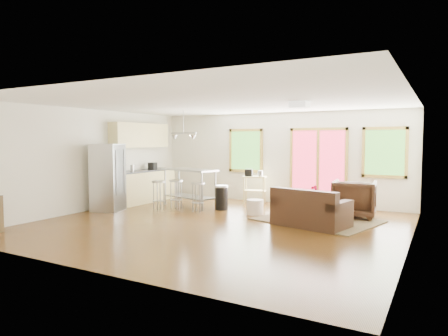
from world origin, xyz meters
The scene contains 28 objects.
floor centered at (0.00, 0.00, -0.01)m, with size 7.50×7.00×0.02m, color #3B220B.
ceiling centered at (0.00, 0.00, 2.61)m, with size 7.50×7.00×0.02m, color white.
back_wall centered at (0.00, 3.51, 1.30)m, with size 7.50×0.02×2.60m, color silver.
left_wall centered at (-3.76, 0.00, 1.30)m, with size 0.02×7.00×2.60m, color silver.
right_wall centered at (3.76, 0.00, 1.30)m, with size 0.02×7.00×2.60m, color silver.
front_wall centered at (0.00, -3.51, 1.30)m, with size 7.50×0.02×2.60m, color silver.
window_left centered at (-1.00, 3.46, 1.50)m, with size 1.10×0.05×1.30m.
french_doors centered at (1.20, 3.46, 1.10)m, with size 1.60×0.05×2.10m.
window_right centered at (2.90, 3.46, 1.50)m, with size 1.10×0.05×1.30m.
rug centered at (1.76, 1.44, 0.01)m, with size 2.46×1.89×0.02m, color #445B3B.
loveseat centered at (1.79, 0.79, 0.32)m, with size 1.66×1.17×0.80m.
coffee_table centered at (1.82, 1.91, 0.33)m, with size 1.05×0.76×0.38m.
armchair centered at (2.41, 2.23, 0.49)m, with size 0.94×0.88×0.97m, color black.
ottoman centered at (1.37, 2.16, 0.19)m, with size 0.56×0.56×0.37m, color black.
pouf centered at (0.22, 1.47, 0.18)m, with size 0.41×0.41×0.36m, color white.
vase centered at (1.53, 2.00, 0.52)m, with size 0.25×0.26×0.33m.
book centered at (2.22, 1.95, 0.56)m, with size 0.24×0.03×0.32m, color maroon.
cabinets centered at (-3.49, 1.70, 0.93)m, with size 0.64×2.24×2.30m.
refrigerator centered at (-3.29, 0.12, 0.86)m, with size 0.84×0.83×1.72m.
island centered at (-1.82, 1.66, 0.71)m, with size 1.73×1.02×1.03m.
cup centered at (-1.29, 1.52, 1.01)m, with size 0.12×0.09×0.12m, color white.
bar_stool_a centered at (-2.25, 0.86, 0.56)m, with size 0.47×0.47×0.76m.
bar_stool_b centered at (-1.96, 1.22, 0.57)m, with size 0.45×0.45×0.76m.
bar_stool_c centered at (-1.20, 1.10, 0.56)m, with size 0.41×0.41×0.75m.
trash_can centered at (-0.82, 1.65, 0.32)m, with size 0.36×0.36×0.64m.
kitchen_cart centered at (-0.51, 2.99, 0.67)m, with size 0.73×0.56×0.99m.
ceiling_flush centered at (1.60, 0.60, 2.53)m, with size 0.35×0.35×0.12m, color white.
pendant_light centered at (-1.90, 1.50, 1.90)m, with size 0.80×0.18×0.79m.
Camera 1 is at (4.21, -7.33, 1.81)m, focal length 32.00 mm.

